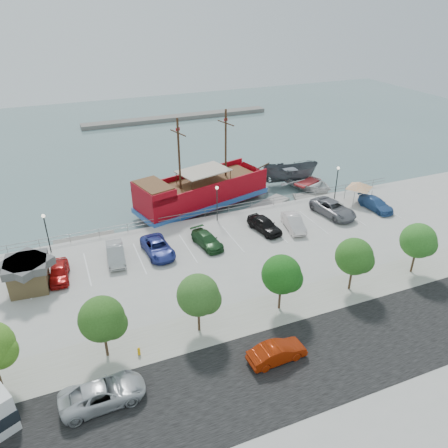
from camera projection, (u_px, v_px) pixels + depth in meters
name	position (u px, v px, depth m)	size (l,w,h in m)	color
ground	(240.00, 256.00, 45.15)	(160.00, 160.00, 0.00)	slate
land_slab	(375.00, 414.00, 27.83)	(100.00, 58.00, 1.20)	#A3A29D
street	(331.00, 354.00, 31.62)	(100.00, 8.00, 0.04)	black
sidewalk	(289.00, 305.00, 36.51)	(100.00, 4.00, 0.05)	gray
seawall_railing	(213.00, 212.00, 50.79)	(50.00, 0.06, 1.00)	gray
far_shore	(178.00, 117.00, 93.18)	(40.00, 3.00, 0.80)	#66645D
pirate_ship	(212.00, 190.00, 55.11)	(20.04, 10.15, 12.40)	#970410
patrol_boat	(290.00, 174.00, 61.28)	(2.89, 7.69, 2.98)	#43484D
speedboat	(307.00, 184.00, 59.95)	(5.38, 7.53, 1.56)	silver
dock_west	(85.00, 240.00, 47.71)	(6.50, 1.86, 0.37)	slate
dock_mid	(265.00, 206.00, 55.08)	(7.61, 2.17, 0.43)	gray
dock_east	(318.00, 197.00, 57.73)	(6.44, 1.84, 0.37)	gray
shed	(28.00, 274.00, 37.92)	(3.77, 3.77, 2.87)	brown
canopy_tent	(360.00, 182.00, 53.11)	(4.34, 4.34, 3.11)	slate
street_van	(103.00, 393.00, 27.61)	(2.49, 5.39, 1.50)	#B3B6BA
street_sedan	(277.00, 352.00, 30.80)	(1.50, 4.29, 1.41)	#982206
fire_hydrant	(139.00, 351.00, 31.39)	(0.23, 0.23, 0.66)	#E29E08
lamp_post_left	(46.00, 227.00, 42.57)	(0.36, 0.36, 4.28)	black
lamp_post_mid	(217.00, 197.00, 48.59)	(0.36, 0.36, 4.28)	black
lamp_post_right	(337.00, 177.00, 53.95)	(0.36, 0.36, 4.28)	black
tree_b	(104.00, 320.00, 29.93)	(3.30, 3.20, 5.00)	#473321
tree_c	(200.00, 296.00, 32.28)	(3.30, 3.20, 5.00)	#473321
tree_d	(283.00, 276.00, 34.62)	(3.30, 3.20, 5.00)	#473321
tree_e	(356.00, 258.00, 36.96)	(3.30, 3.20, 5.00)	#473321
tree_f	(420.00, 242.00, 39.30)	(3.30, 3.20, 5.00)	#473321
parked_car_a	(59.00, 272.00, 39.61)	(1.69, 4.19, 1.43)	#A91110
parked_car_b	(115.00, 253.00, 42.30)	(1.62, 4.65, 1.53)	#A8A8A8
parked_car_c	(158.00, 247.00, 43.36)	(2.40, 5.21, 1.45)	navy
parked_car_d	(207.00, 240.00, 44.81)	(1.85, 4.55, 1.32)	#1F4923
parked_car_e	(264.00, 225.00, 47.48)	(1.87, 4.65, 1.59)	black
parked_car_f	(294.00, 223.00, 47.95)	(1.59, 4.56, 1.50)	silver
parked_car_g	(333.00, 209.00, 50.89)	(2.74, 5.94, 1.65)	slate
parked_car_h	(376.00, 204.00, 52.31)	(1.96, 4.81, 1.40)	#315A97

